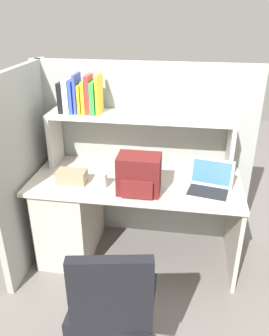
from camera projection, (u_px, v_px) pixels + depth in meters
ground_plane at (135, 254)px, 2.94m from camera, size 8.00×8.00×0.00m
desk at (89, 211)px, 2.82m from camera, size 1.60×0.70×0.73m
cubicle_partition_rear at (142, 154)px, 2.94m from camera, size 1.84×0.05×1.55m
cubicle_partition_left at (27, 169)px, 2.68m from camera, size 0.05×1.06×1.55m
overhead_hutch at (139, 127)px, 2.65m from camera, size 1.44×0.28×0.45m
reference_books_on_shelf at (80, 96)px, 2.61m from camera, size 0.32×0.18×0.29m
laptop at (209, 185)px, 2.43m from camera, size 0.35×0.31×0.22m
backpack at (139, 175)px, 2.39m from camera, size 0.30×0.23×0.28m
computer_mouse at (174, 195)px, 2.38m from camera, size 0.09×0.12×0.03m
paper_cup at (102, 180)px, 2.49m from camera, size 0.08×0.08×0.11m
tissue_box at (72, 177)px, 2.55m from camera, size 0.22×0.12×0.10m
office_chair at (114, 318)px, 1.87m from camera, size 0.52×0.52×0.93m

